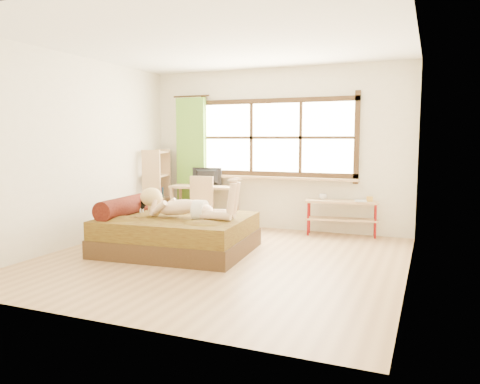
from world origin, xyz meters
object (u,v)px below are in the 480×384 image
at_px(desk, 205,191).
at_px(bookshelf, 157,187).
at_px(bed, 175,232).
at_px(chair, 200,201).
at_px(kitten, 137,204).
at_px(pipe_shelf, 342,210).
at_px(woman, 185,196).

height_order(desk, bookshelf, bookshelf).
relative_size(bed, chair, 2.26).
bearing_deg(kitten, bed, -13.28).
bearing_deg(desk, pipe_shelf, -5.87).
bearing_deg(kitten, bookshelf, 108.16).
distance_m(kitten, desk, 1.70).
distance_m(kitten, chair, 1.36).
bearing_deg(kitten, chair, 71.43).
distance_m(woman, desk, 1.94).
xyz_separation_m(bed, chair, (-0.34, 1.42, 0.24)).
distance_m(chair, pipe_shelf, 2.33).
xyz_separation_m(pipe_shelf, bookshelf, (-3.25, -0.26, 0.26)).
bearing_deg(bed, woman, -17.65).
xyz_separation_m(desk, chair, (0.09, -0.37, -0.12)).
relative_size(desk, pipe_shelf, 1.06).
bearing_deg(kitten, woman, -14.28).
distance_m(bed, pipe_shelf, 2.72).
relative_size(woman, kitten, 4.67).
bearing_deg(desk, bookshelf, -179.77).
xyz_separation_m(chair, bookshelf, (-0.97, 0.23, 0.17)).
xyz_separation_m(woman, pipe_shelf, (1.74, 1.96, -0.36)).
bearing_deg(pipe_shelf, chair, -176.79).
distance_m(woman, kitten, 0.90).
height_order(kitten, pipe_shelf, kitten).
relative_size(kitten, desk, 0.24).
bearing_deg(bookshelf, pipe_shelf, -7.43).
height_order(kitten, desk, desk).
height_order(kitten, bookshelf, bookshelf).
bearing_deg(desk, woman, -79.94).
xyz_separation_m(bed, desk, (-0.43, 1.79, 0.37)).
distance_m(kitten, bookshelf, 1.67).
bearing_deg(desk, kitten, -107.02).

